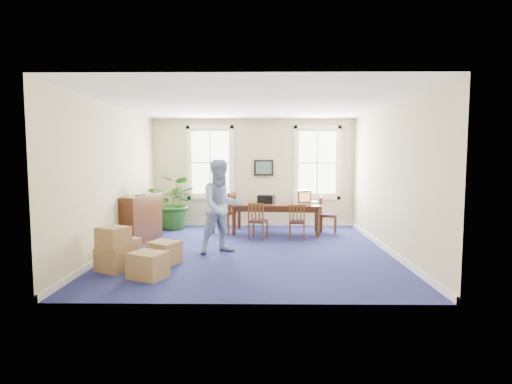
{
  "coord_description": "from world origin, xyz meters",
  "views": [
    {
      "loc": [
        0.21,
        -8.71,
        2.06
      ],
      "look_at": [
        0.1,
        0.6,
        1.25
      ],
      "focal_mm": 28.0,
      "sensor_mm": 36.0,
      "label": 1
    }
  ],
  "objects_px": {
    "conference_table": "(276,218)",
    "cardboard_boxes": "(127,246)",
    "potted_plant": "(175,202)",
    "crt_tv": "(302,197)",
    "man": "(222,207)",
    "credenza": "(141,217)",
    "chair_near_left": "(258,221)"
  },
  "relations": [
    {
      "from": "crt_tv",
      "to": "credenza",
      "type": "distance_m",
      "value": 4.26
    },
    {
      "from": "cardboard_boxes",
      "to": "chair_near_left",
      "type": "bearing_deg",
      "value": 48.77
    },
    {
      "from": "crt_tv",
      "to": "chair_near_left",
      "type": "height_order",
      "value": "crt_tv"
    },
    {
      "from": "credenza",
      "to": "man",
      "type": "bearing_deg",
      "value": -17.24
    },
    {
      "from": "crt_tv",
      "to": "credenza",
      "type": "bearing_deg",
      "value": -176.33
    },
    {
      "from": "chair_near_left",
      "to": "cardboard_boxes",
      "type": "height_order",
      "value": "chair_near_left"
    },
    {
      "from": "conference_table",
      "to": "credenza",
      "type": "xyz_separation_m",
      "value": [
        -3.35,
        -1.16,
        0.19
      ]
    },
    {
      "from": "conference_table",
      "to": "cardboard_boxes",
      "type": "bearing_deg",
      "value": -123.14
    },
    {
      "from": "man",
      "to": "credenza",
      "type": "bearing_deg",
      "value": 125.18
    },
    {
      "from": "chair_near_left",
      "to": "conference_table",
      "type": "bearing_deg",
      "value": -103.45
    },
    {
      "from": "crt_tv",
      "to": "potted_plant",
      "type": "relative_size",
      "value": 0.28
    },
    {
      "from": "potted_plant",
      "to": "cardboard_boxes",
      "type": "relative_size",
      "value": 1.03
    },
    {
      "from": "chair_near_left",
      "to": "potted_plant",
      "type": "relative_size",
      "value": 0.61
    },
    {
      "from": "chair_near_left",
      "to": "cardboard_boxes",
      "type": "distance_m",
      "value": 3.64
    },
    {
      "from": "crt_tv",
      "to": "man",
      "type": "relative_size",
      "value": 0.21
    },
    {
      "from": "man",
      "to": "cardboard_boxes",
      "type": "distance_m",
      "value": 2.16
    },
    {
      "from": "potted_plant",
      "to": "cardboard_boxes",
      "type": "height_order",
      "value": "potted_plant"
    },
    {
      "from": "man",
      "to": "credenza",
      "type": "xyz_separation_m",
      "value": [
        -2.09,
        1.08,
        -0.4
      ]
    },
    {
      "from": "chair_near_left",
      "to": "man",
      "type": "xyz_separation_m",
      "value": [
        -0.78,
        -1.43,
        0.54
      ]
    },
    {
      "from": "credenza",
      "to": "potted_plant",
      "type": "distance_m",
      "value": 1.85
    },
    {
      "from": "crt_tv",
      "to": "credenza",
      "type": "xyz_separation_m",
      "value": [
        -4.06,
        -1.22,
        -0.39
      ]
    },
    {
      "from": "credenza",
      "to": "potted_plant",
      "type": "relative_size",
      "value": 1.0
    },
    {
      "from": "crt_tv",
      "to": "credenza",
      "type": "relative_size",
      "value": 0.28
    },
    {
      "from": "conference_table",
      "to": "cardboard_boxes",
      "type": "distance_m",
      "value": 4.58
    },
    {
      "from": "crt_tv",
      "to": "chair_near_left",
      "type": "distance_m",
      "value": 1.57
    },
    {
      "from": "credenza",
      "to": "potted_plant",
      "type": "height_order",
      "value": "potted_plant"
    },
    {
      "from": "crt_tv",
      "to": "potted_plant",
      "type": "bearing_deg",
      "value": 158.02
    },
    {
      "from": "crt_tv",
      "to": "man",
      "type": "height_order",
      "value": "man"
    },
    {
      "from": "man",
      "to": "potted_plant",
      "type": "xyz_separation_m",
      "value": [
        -1.62,
        2.87,
        -0.24
      ]
    },
    {
      "from": "credenza",
      "to": "cardboard_boxes",
      "type": "relative_size",
      "value": 1.03
    },
    {
      "from": "potted_plant",
      "to": "cardboard_boxes",
      "type": "distance_m",
      "value": 4.19
    },
    {
      "from": "conference_table",
      "to": "cardboard_boxes",
      "type": "relative_size",
      "value": 1.61
    }
  ]
}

